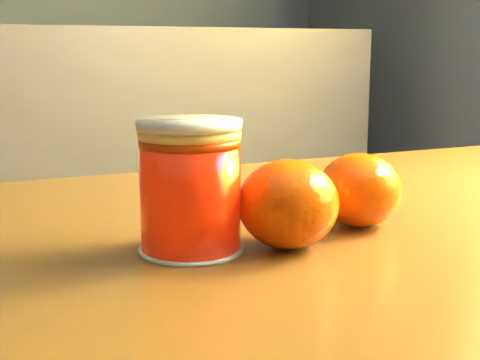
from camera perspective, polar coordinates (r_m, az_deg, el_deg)
name	(u,v)px	position (r m, az deg, el deg)	size (l,w,h in m)	color
table	(404,327)	(0.61, 13.85, -12.06)	(0.95, 0.67, 0.71)	brown
juice_glass	(190,187)	(0.48, -4.26, -0.61)	(0.08, 0.08, 0.09)	red
orange_front	(288,204)	(0.49, 4.15, -2.04)	(0.07, 0.07, 0.07)	#E24E04
orange_back	(359,190)	(0.56, 10.16, -0.84)	(0.07, 0.07, 0.06)	#E24E04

